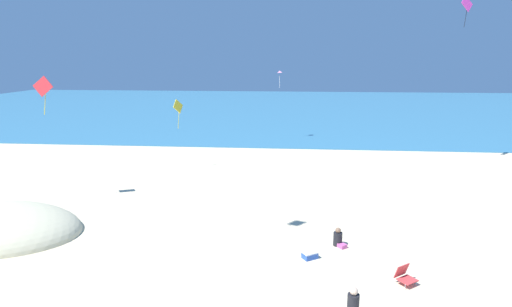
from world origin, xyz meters
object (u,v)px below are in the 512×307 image
object	(u,v)px
beach_chair_far_right	(405,275)
person_0	(338,239)
kite_magenta	(467,4)
kite_red	(43,87)
kite_yellow	(178,107)
kite_pink	(280,72)
cooler_box	(310,255)

from	to	relation	value
beach_chair_far_right	person_0	world-z (taller)	person_0
kite_magenta	kite_red	distance (m)	26.80
beach_chair_far_right	person_0	xyz separation A→B (m)	(-1.98, 2.82, -0.01)
kite_magenta	kite_yellow	distance (m)	20.64
person_0	kite_magenta	world-z (taller)	kite_magenta
beach_chair_far_right	kite_magenta	xyz separation A→B (m)	(7.54, 17.34, 10.81)
person_0	kite_pink	bearing A→B (deg)	150.59
kite_magenta	kite_yellow	world-z (taller)	kite_magenta
kite_pink	cooler_box	bearing A→B (deg)	-85.07
kite_red	kite_yellow	size ratio (longest dim) A/B	0.99
kite_yellow	kite_red	bearing A→B (deg)	-124.47
person_0	kite_pink	distance (m)	23.96
kite_red	cooler_box	bearing A→B (deg)	-21.89
cooler_box	person_0	world-z (taller)	person_0
kite_magenta	kite_yellow	size ratio (longest dim) A/B	1.04
kite_magenta	kite_yellow	xyz separation A→B (m)	(-19.26, -3.10, -6.76)
cooler_box	kite_yellow	xyz separation A→B (m)	(-8.53, 12.67, 4.21)
kite_pink	kite_red	xyz separation A→B (m)	(-11.41, -18.77, -0.14)
cooler_box	person_0	size ratio (longest dim) A/B	0.89
beach_chair_far_right	kite_red	size ratio (longest dim) A/B	0.42
kite_magenta	kite_pink	distance (m)	16.08
beach_chair_far_right	kite_red	world-z (taller)	kite_red
cooler_box	kite_magenta	world-z (taller)	kite_magenta
cooler_box	kite_yellow	world-z (taller)	kite_yellow
kite_pink	kite_red	bearing A→B (deg)	-121.30
beach_chair_far_right	cooler_box	xyz separation A→B (m)	(-3.19, 1.58, -0.17)
cooler_box	kite_red	distance (m)	15.75
cooler_box	kite_red	world-z (taller)	kite_red
beach_chair_far_right	kite_yellow	world-z (taller)	kite_yellow
person_0	kite_magenta	distance (m)	20.46
person_0	kite_yellow	distance (m)	15.56
beach_chair_far_right	kite_pink	distance (m)	26.99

